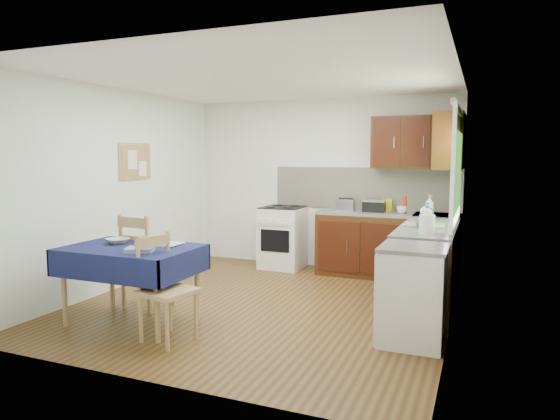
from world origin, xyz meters
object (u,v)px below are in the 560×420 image
at_px(toaster, 346,205).
at_px(kettle, 427,222).
at_px(sandwich_press, 375,206).
at_px(dish_rack, 424,224).
at_px(chair_far, 144,259).
at_px(chair_near, 164,285).
at_px(dining_table, 131,257).

distance_m(toaster, kettle, 2.04).
height_order(sandwich_press, dish_rack, dish_rack).
bearing_deg(sandwich_press, chair_far, -109.83).
bearing_deg(dish_rack, toaster, 121.51).
bearing_deg(chair_near, dish_rack, -33.04).
bearing_deg(dining_table, toaster, 83.59).
bearing_deg(dining_table, sandwich_press, 78.49).
bearing_deg(sandwich_press, dining_table, -102.78).
relative_size(chair_far, toaster, 4.31).
bearing_deg(chair_far, chair_near, 143.67).
relative_size(dining_table, chair_near, 1.33).
xyz_separation_m(dining_table, kettle, (2.70, 1.20, 0.34)).
bearing_deg(sandwich_press, kettle, -43.25).
xyz_separation_m(sandwich_press, dish_rack, (0.79, -1.18, -0.06)).
distance_m(dining_table, kettle, 2.97).
distance_m(dining_table, chair_far, 0.49).
height_order(chair_far, chair_near, chair_far).
bearing_deg(dining_table, kettle, 44.73).
height_order(chair_far, toaster, toaster).
bearing_deg(dining_table, chair_near, -3.18).
distance_m(sandwich_press, dish_rack, 1.42).
relative_size(dining_table, dish_rack, 2.94).
distance_m(toaster, dish_rack, 1.61).
xyz_separation_m(chair_near, toaster, (0.88, 3.06, 0.47)).
distance_m(chair_far, kettle, 3.01).
relative_size(chair_near, kettle, 3.82).
xyz_separation_m(toaster, kettle, (1.26, -1.61, 0.03)).
xyz_separation_m(chair_near, dish_rack, (2.05, 1.96, 0.41)).
relative_size(chair_near, sandwich_press, 3.31).
bearing_deg(chair_far, dish_rack, -149.10).
bearing_deg(toaster, sandwich_press, -0.09).
xyz_separation_m(chair_far, dish_rack, (2.80, 1.27, 0.37)).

